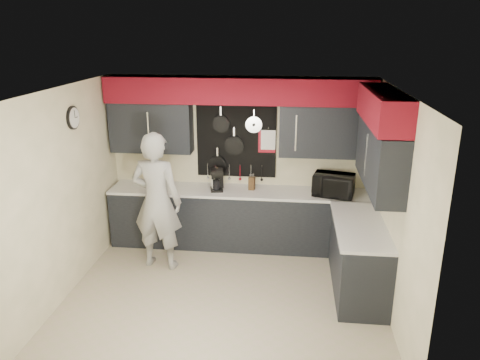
# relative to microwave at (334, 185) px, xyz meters

# --- Properties ---
(ground) EXTENTS (4.00, 4.00, 0.00)m
(ground) POSITION_rel_microwave_xyz_m (-1.42, -1.37, -1.08)
(ground) COLOR tan
(ground) RESTS_ON ground
(back_wall_assembly) EXTENTS (4.00, 0.36, 2.60)m
(back_wall_assembly) POSITION_rel_microwave_xyz_m (-1.41, 0.23, 0.93)
(back_wall_assembly) COLOR #F9EAC1
(back_wall_assembly) RESTS_ON ground
(right_wall_assembly) EXTENTS (0.36, 3.50, 2.60)m
(right_wall_assembly) POSITION_rel_microwave_xyz_m (0.43, -1.10, 0.86)
(right_wall_assembly) COLOR #F9EAC1
(right_wall_assembly) RESTS_ON ground
(left_wall_assembly) EXTENTS (0.05, 3.50, 2.60)m
(left_wall_assembly) POSITION_rel_microwave_xyz_m (-3.42, -1.35, 0.25)
(left_wall_assembly) COLOR #F9EAC1
(left_wall_assembly) RESTS_ON ground
(base_cabinets) EXTENTS (3.95, 2.20, 0.92)m
(base_cabinets) POSITION_rel_microwave_xyz_m (-0.93, -0.24, -0.62)
(base_cabinets) COLOR black
(base_cabinets) RESTS_ON ground
(microwave) EXTENTS (0.65, 0.51, 0.32)m
(microwave) POSITION_rel_microwave_xyz_m (0.00, 0.00, 0.00)
(microwave) COLOR black
(microwave) RESTS_ON base_cabinets
(knife_block) EXTENTS (0.10, 0.10, 0.20)m
(knife_block) POSITION_rel_microwave_xyz_m (-1.21, 0.13, -0.06)
(knife_block) COLOR #371F11
(knife_block) RESTS_ON base_cabinets
(utensil_crock) EXTENTS (0.13, 0.13, 0.16)m
(utensil_crock) POSITION_rel_microwave_xyz_m (-1.76, 0.07, -0.08)
(utensil_crock) COLOR white
(utensil_crock) RESTS_ON base_cabinets
(coffee_maker) EXTENTS (0.22, 0.26, 0.33)m
(coffee_maker) POSITION_rel_microwave_xyz_m (-1.73, 0.05, 0.01)
(coffee_maker) COLOR black
(coffee_maker) RESTS_ON base_cabinets
(person) EXTENTS (0.78, 0.57, 1.96)m
(person) POSITION_rel_microwave_xyz_m (-2.46, -0.69, -0.10)
(person) COLOR #A1A29F
(person) RESTS_ON ground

